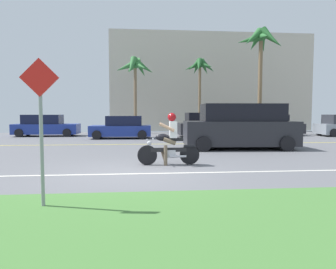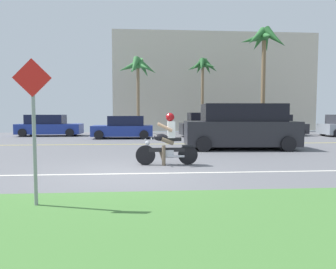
{
  "view_description": "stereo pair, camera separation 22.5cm",
  "coord_description": "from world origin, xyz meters",
  "px_view_note": "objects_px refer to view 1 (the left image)",
  "views": [
    {
      "loc": [
        0.22,
        -8.12,
        1.59
      ],
      "look_at": [
        1.36,
        4.26,
        0.73
      ],
      "focal_mm": 32.65,
      "sensor_mm": 36.0,
      "label": 1
    },
    {
      "loc": [
        0.44,
        -8.14,
        1.59
      ],
      "look_at": [
        1.36,
        4.26,
        0.73
      ],
      "focal_mm": 32.65,
      "sensor_mm": 36.0,
      "label": 2
    }
  ],
  "objects_px": {
    "suv_nearby": "(240,127)",
    "parked_car_3": "(269,126)",
    "parked_car_1": "(122,128)",
    "parked_car_0": "(46,126)",
    "palm_tree_0": "(200,69)",
    "motorcyclist": "(169,143)",
    "street_sign": "(41,118)",
    "palm_tree_2": "(261,44)",
    "parked_car_2": "(205,125)",
    "palm_tree_1": "(136,70)"
  },
  "relations": [
    {
      "from": "suv_nearby",
      "to": "parked_car_1",
      "type": "bearing_deg",
      "value": 132.11
    },
    {
      "from": "suv_nearby",
      "to": "palm_tree_1",
      "type": "height_order",
      "value": "palm_tree_1"
    },
    {
      "from": "parked_car_1",
      "to": "street_sign",
      "type": "xyz_separation_m",
      "value": [
        -0.45,
        -14.49,
        0.84
      ]
    },
    {
      "from": "suv_nearby",
      "to": "palm_tree_1",
      "type": "bearing_deg",
      "value": 113.7
    },
    {
      "from": "parked_car_0",
      "to": "street_sign",
      "type": "distance_m",
      "value": 17.64
    },
    {
      "from": "parked_car_2",
      "to": "parked_car_3",
      "type": "bearing_deg",
      "value": 5.67
    },
    {
      "from": "parked_car_1",
      "to": "parked_car_0",
      "type": "bearing_deg",
      "value": 156.01
    },
    {
      "from": "palm_tree_1",
      "to": "palm_tree_2",
      "type": "height_order",
      "value": "palm_tree_2"
    },
    {
      "from": "palm_tree_2",
      "to": "street_sign",
      "type": "distance_m",
      "value": 21.41
    },
    {
      "from": "motorcyclist",
      "to": "street_sign",
      "type": "xyz_separation_m",
      "value": [
        -2.51,
        -4.21,
        0.83
      ]
    },
    {
      "from": "suv_nearby",
      "to": "street_sign",
      "type": "xyz_separation_m",
      "value": [
        -6.11,
        -8.23,
        0.54
      ]
    },
    {
      "from": "motorcyclist",
      "to": "suv_nearby",
      "type": "xyz_separation_m",
      "value": [
        3.6,
        4.02,
        0.3
      ]
    },
    {
      "from": "suv_nearby",
      "to": "parked_car_0",
      "type": "relative_size",
      "value": 1.18
    },
    {
      "from": "palm_tree_2",
      "to": "parked_car_3",
      "type": "bearing_deg",
      "value": -88.14
    },
    {
      "from": "parked_car_2",
      "to": "street_sign",
      "type": "height_order",
      "value": "street_sign"
    },
    {
      "from": "palm_tree_0",
      "to": "palm_tree_2",
      "type": "distance_m",
      "value": 4.95
    },
    {
      "from": "parked_car_0",
      "to": "palm_tree_0",
      "type": "xyz_separation_m",
      "value": [
        11.38,
        2.2,
        4.4
      ]
    },
    {
      "from": "palm_tree_2",
      "to": "suv_nearby",
      "type": "bearing_deg",
      "value": -116.38
    },
    {
      "from": "parked_car_0",
      "to": "street_sign",
      "type": "bearing_deg",
      "value": -73.59
    },
    {
      "from": "parked_car_1",
      "to": "parked_car_3",
      "type": "bearing_deg",
      "value": 8.06
    },
    {
      "from": "parked_car_2",
      "to": "parked_car_3",
      "type": "distance_m",
      "value": 4.83
    },
    {
      "from": "palm_tree_1",
      "to": "palm_tree_2",
      "type": "distance_m",
      "value": 9.8
    },
    {
      "from": "palm_tree_0",
      "to": "street_sign",
      "type": "relative_size",
      "value": 2.42
    },
    {
      "from": "parked_car_0",
      "to": "parked_car_3",
      "type": "height_order",
      "value": "parked_car_3"
    },
    {
      "from": "suv_nearby",
      "to": "parked_car_3",
      "type": "distance_m",
      "value": 9.07
    },
    {
      "from": "motorcyclist",
      "to": "parked_car_0",
      "type": "height_order",
      "value": "motorcyclist"
    },
    {
      "from": "suv_nearby",
      "to": "parked_car_3",
      "type": "xyz_separation_m",
      "value": [
        4.75,
        7.73,
        -0.27
      ]
    },
    {
      "from": "motorcyclist",
      "to": "suv_nearby",
      "type": "bearing_deg",
      "value": 48.17
    },
    {
      "from": "motorcyclist",
      "to": "street_sign",
      "type": "distance_m",
      "value": 4.97
    },
    {
      "from": "parked_car_3",
      "to": "palm_tree_0",
      "type": "height_order",
      "value": "palm_tree_0"
    },
    {
      "from": "suv_nearby",
      "to": "palm_tree_0",
      "type": "bearing_deg",
      "value": 88.46
    },
    {
      "from": "suv_nearby",
      "to": "parked_car_2",
      "type": "bearing_deg",
      "value": 90.46
    },
    {
      "from": "parked_car_2",
      "to": "palm_tree_2",
      "type": "relative_size",
      "value": 0.48
    },
    {
      "from": "parked_car_3",
      "to": "suv_nearby",
      "type": "bearing_deg",
      "value": -121.57
    },
    {
      "from": "motorcyclist",
      "to": "palm_tree_0",
      "type": "height_order",
      "value": "palm_tree_0"
    },
    {
      "from": "suv_nearby",
      "to": "street_sign",
      "type": "distance_m",
      "value": 10.26
    },
    {
      "from": "parked_car_0",
      "to": "parked_car_2",
      "type": "height_order",
      "value": "parked_car_2"
    },
    {
      "from": "palm_tree_1",
      "to": "parked_car_1",
      "type": "bearing_deg",
      "value": -100.18
    },
    {
      "from": "motorcyclist",
      "to": "palm_tree_0",
      "type": "xyz_separation_m",
      "value": [
        3.89,
        14.9,
        4.42
      ]
    },
    {
      "from": "motorcyclist",
      "to": "parked_car_1",
      "type": "height_order",
      "value": "motorcyclist"
    },
    {
      "from": "suv_nearby",
      "to": "parked_car_0",
      "type": "distance_m",
      "value": 14.08
    },
    {
      "from": "motorcyclist",
      "to": "parked_car_2",
      "type": "bearing_deg",
      "value": 72.56
    },
    {
      "from": "suv_nearby",
      "to": "parked_car_2",
      "type": "height_order",
      "value": "suv_nearby"
    },
    {
      "from": "motorcyclist",
      "to": "parked_car_0",
      "type": "xyz_separation_m",
      "value": [
        -7.49,
        12.69,
        0.02
      ]
    },
    {
      "from": "parked_car_3",
      "to": "parked_car_1",
      "type": "bearing_deg",
      "value": -171.94
    },
    {
      "from": "suv_nearby",
      "to": "palm_tree_1",
      "type": "relative_size",
      "value": 0.86
    },
    {
      "from": "parked_car_0",
      "to": "parked_car_3",
      "type": "relative_size",
      "value": 0.96
    },
    {
      "from": "parked_car_2",
      "to": "parked_car_3",
      "type": "xyz_separation_m",
      "value": [
        4.81,
        0.48,
        -0.05
      ]
    },
    {
      "from": "parked_car_3",
      "to": "street_sign",
      "type": "bearing_deg",
      "value": -124.22
    },
    {
      "from": "parked_car_2",
      "to": "palm_tree_1",
      "type": "distance_m",
      "value": 7.37
    }
  ]
}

